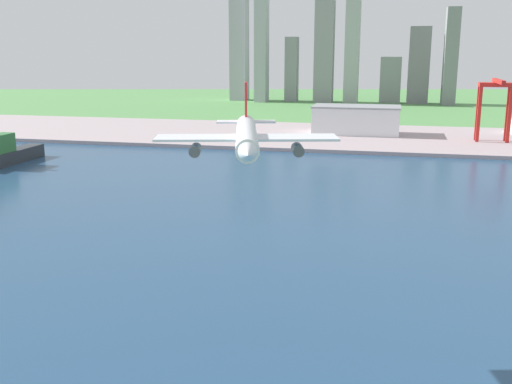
{
  "coord_description": "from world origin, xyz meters",
  "views": [
    {
      "loc": [
        27.01,
        39.72,
        64.87
      ],
      "look_at": [
        -7.55,
        191.31,
        28.0
      ],
      "focal_mm": 42.4,
      "sensor_mm": 36.0,
      "label": 1
    }
  ],
  "objects_px": {
    "airplane_landing": "(247,137)",
    "warehouse_main": "(356,120)",
    "container_barge": "(6,153)",
    "port_crane_red": "(495,98)"
  },
  "relations": [
    {
      "from": "warehouse_main",
      "to": "port_crane_red",
      "type": "bearing_deg",
      "value": -12.48
    },
    {
      "from": "container_barge",
      "to": "warehouse_main",
      "type": "bearing_deg",
      "value": 40.09
    },
    {
      "from": "airplane_landing",
      "to": "port_crane_red",
      "type": "distance_m",
      "value": 332.29
    },
    {
      "from": "airplane_landing",
      "to": "warehouse_main",
      "type": "height_order",
      "value": "airplane_landing"
    },
    {
      "from": "airplane_landing",
      "to": "container_barge",
      "type": "xyz_separation_m",
      "value": [
        -186.22,
        179.77,
        -40.27
      ]
    },
    {
      "from": "container_barge",
      "to": "port_crane_red",
      "type": "distance_m",
      "value": 315.59
    },
    {
      "from": "airplane_landing",
      "to": "warehouse_main",
      "type": "relative_size",
      "value": 0.7
    },
    {
      "from": "port_crane_red",
      "to": "warehouse_main",
      "type": "bearing_deg",
      "value": 167.52
    },
    {
      "from": "airplane_landing",
      "to": "container_barge",
      "type": "height_order",
      "value": "airplane_landing"
    },
    {
      "from": "airplane_landing",
      "to": "container_barge",
      "type": "bearing_deg",
      "value": 136.01
    }
  ]
}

